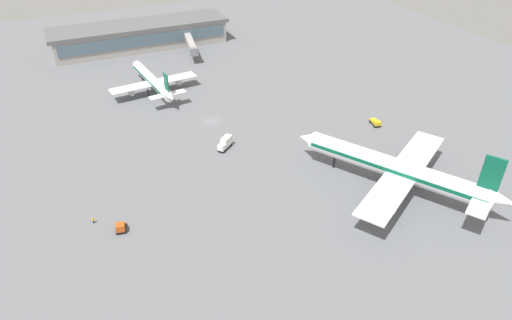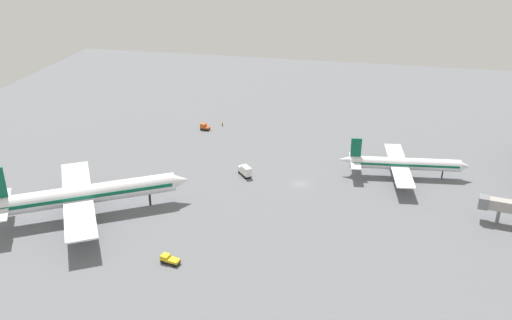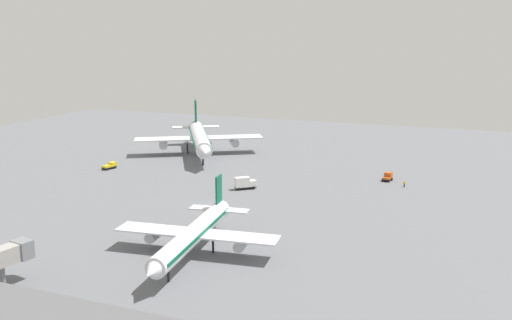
{
  "view_description": "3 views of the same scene",
  "coord_description": "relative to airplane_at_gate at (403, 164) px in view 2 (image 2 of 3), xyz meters",
  "views": [
    {
      "loc": [
        39.85,
        122.19,
        69.27
      ],
      "look_at": [
        -1.05,
        31.92,
        4.03
      ],
      "focal_mm": 32.04,
      "sensor_mm": 36.0,
      "label": 1
    },
    {
      "loc": [
        -144.6,
        -17.98,
        74.19
      ],
      "look_at": [
        3.56,
        14.05,
        4.78
      ],
      "focal_mm": 38.97,
      "sensor_mm": 36.0,
      "label": 2
    },
    {
      "loc": [
        57.88,
        -115.72,
        39.38
      ],
      "look_at": [
        2.73,
        23.11,
        6.77
      ],
      "focal_mm": 39.48,
      "sensor_mm": 36.0,
      "label": 3
    }
  ],
  "objects": [
    {
      "name": "ground",
      "position": [
        -11.3,
        29.2,
        -4.29
      ],
      "size": [
        288.0,
        288.0,
        0.0
      ],
      "primitive_type": "plane",
      "color": "slate"
    },
    {
      "name": "catering_truck",
      "position": [
        -9.44,
        46.25,
        -2.6
      ],
      "size": [
        5.52,
        5.04,
        3.3
      ],
      "rotation": [
        0.0,
        0.0,
        0.69
      ],
      "color": "black",
      "rests_on": "ground"
    },
    {
      "name": "baggage_tug",
      "position": [
        24.45,
        69.43,
        -3.14
      ],
      "size": [
        2.77,
        3.52,
        2.3
      ],
      "rotation": [
        0.0,
        0.0,
        1.37
      ],
      "color": "black",
      "rests_on": "ground"
    },
    {
      "name": "ground_crew_worker",
      "position": [
        29.67,
        64.11,
        -3.44
      ],
      "size": [
        0.56,
        0.47,
        1.67
      ],
      "rotation": [
        0.0,
        0.0,
        4.44
      ],
      "color": "#1E2338",
      "rests_on": "ground"
    },
    {
      "name": "airplane_at_gate",
      "position": [
        0.0,
        0.0,
        0.0
      ],
      "size": [
        31.3,
        38.81,
        11.81
      ],
      "rotation": [
        0.0,
        0.0,
        4.83
      ],
      "color": "white",
      "rests_on": "ground"
    },
    {
      "name": "pushback_tractor",
      "position": [
        -56.99,
        52.84,
        -3.32
      ],
      "size": [
        2.98,
        4.7,
        1.9
      ],
      "rotation": [
        0.0,
        0.0,
        1.36
      ],
      "color": "black",
      "rests_on": "ground"
    },
    {
      "name": "airplane_taxiing",
      "position": [
        -41.04,
        81.7,
        1.76
      ],
      "size": [
        41.17,
        49.11,
        16.66
      ],
      "rotation": [
        0.0,
        0.0,
        5.25
      ],
      "color": "white",
      "rests_on": "ground"
    }
  ]
}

